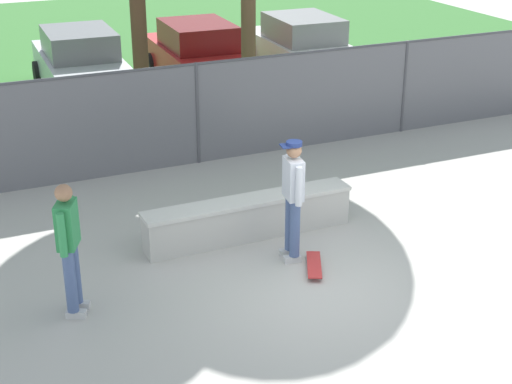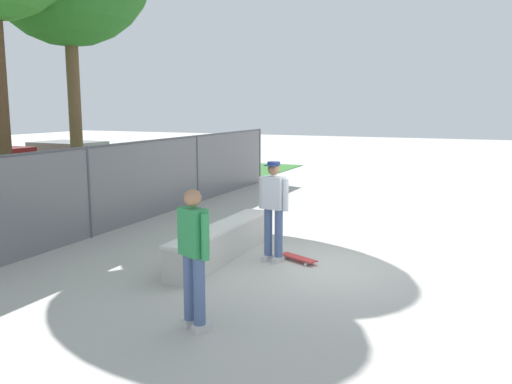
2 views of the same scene
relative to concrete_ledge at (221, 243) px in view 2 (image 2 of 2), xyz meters
name	(u,v)px [view 2 (image 2 of 2)]	position (x,y,z in m)	size (l,w,h in m)	color
ground_plane	(323,265)	(0.40, -1.85, -0.33)	(80.00, 80.00, 0.00)	#ADAAA3
concrete_ledge	(221,243)	(0.00, 0.00, 0.00)	(3.39, 0.50, 0.65)	#B7B5AD
skateboarder	(273,206)	(0.29, -0.92, 0.71)	(0.34, 0.59, 1.84)	beige
skateboard	(298,258)	(0.44, -1.36, -0.25)	(0.53, 0.81, 0.09)	red
chainlink_fence	(89,189)	(0.40, 3.38, 0.75)	(18.79, 0.07, 1.98)	#4C4C51
car_white	(67,166)	(5.17, 8.39, 0.51)	(2.14, 4.26, 1.66)	silver
bystander	(194,253)	(-2.96, -1.13, 0.68)	(0.40, 0.55, 1.82)	beige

